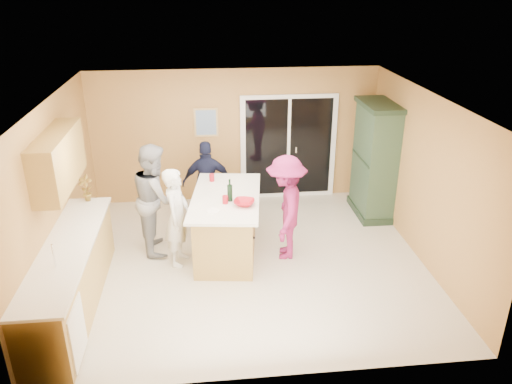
{
  "coord_description": "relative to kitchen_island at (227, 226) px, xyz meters",
  "views": [
    {
      "loc": [
        -0.59,
        -6.8,
        4.17
      ],
      "look_at": [
        0.15,
        0.1,
        1.15
      ],
      "focal_mm": 35.0,
      "sensor_mm": 36.0,
      "label": 1
    }
  ],
  "objects": [
    {
      "name": "ceiling",
      "position": [
        0.3,
        -0.32,
        2.13
      ],
      "size": [
        5.5,
        5.0,
        0.1
      ],
      "primitive_type": "cube",
      "color": "white",
      "rests_on": "wall_back"
    },
    {
      "name": "woman_grey",
      "position": [
        -1.11,
        0.27,
        0.43
      ],
      "size": [
        0.79,
        0.96,
        1.8
      ],
      "primitive_type": "imported",
      "rotation": [
        0.0,
        0.0,
        1.7
      ],
      "color": "gray",
      "rests_on": "floor"
    },
    {
      "name": "tulip_vase",
      "position": [
        -2.15,
        0.21,
        0.67
      ],
      "size": [
        0.25,
        0.19,
        0.42
      ],
      "primitive_type": "imported",
      "rotation": [
        0.0,
        0.0,
        -0.22
      ],
      "color": "#AC3011",
      "rests_on": "left_cabinet_run"
    },
    {
      "name": "kitchen_island",
      "position": [
        0.0,
        0.0,
        0.0
      ],
      "size": [
        1.28,
        2.04,
        1.01
      ],
      "rotation": [
        0.0,
        0.0,
        -0.13
      ],
      "color": "tan",
      "rests_on": "floor"
    },
    {
      "name": "tumbler_near",
      "position": [
        -0.02,
        -0.28,
        0.6
      ],
      "size": [
        0.11,
        0.11,
        0.12
      ],
      "primitive_type": "cylinder",
      "rotation": [
        0.0,
        0.0,
        -0.39
      ],
      "color": "#A8121E",
      "rests_on": "kitchen_island"
    },
    {
      "name": "framed_picture",
      "position": [
        -0.25,
        2.16,
        1.13
      ],
      "size": [
        0.46,
        0.04,
        0.56
      ],
      "color": "tan",
      "rests_on": "wall_back"
    },
    {
      "name": "serving_bowl",
      "position": [
        0.26,
        -0.36,
        0.57
      ],
      "size": [
        0.38,
        0.38,
        0.08
      ],
      "primitive_type": "imported",
      "rotation": [
        0.0,
        0.0,
        -0.24
      ],
      "color": "#A8121E",
      "rests_on": "kitchen_island"
    },
    {
      "name": "floor",
      "position": [
        0.3,
        -0.32,
        -0.47
      ],
      "size": [
        5.5,
        5.5,
        0.0
      ],
      "primitive_type": "plane",
      "color": "beige",
      "rests_on": "ground"
    },
    {
      "name": "sliding_door",
      "position": [
        1.35,
        2.15,
        0.58
      ],
      "size": [
        1.9,
        0.07,
        2.1
      ],
      "color": "white",
      "rests_on": "floor"
    },
    {
      "name": "wine_bottle",
      "position": [
        0.05,
        -0.19,
        0.67
      ],
      "size": [
        0.08,
        0.08,
        0.35
      ],
      "rotation": [
        0.0,
        0.0,
        0.08
      ],
      "color": "black",
      "rests_on": "kitchen_island"
    },
    {
      "name": "tumbler_far",
      "position": [
        -0.2,
        0.64,
        0.6
      ],
      "size": [
        0.1,
        0.1,
        0.12
      ],
      "primitive_type": "cylinder",
      "rotation": [
        0.0,
        0.0,
        -0.17
      ],
      "color": "#A8121E",
      "rests_on": "kitchen_island"
    },
    {
      "name": "woman_white",
      "position": [
        -0.76,
        -0.21,
        0.31
      ],
      "size": [
        0.51,
        0.65,
        1.57
      ],
      "primitive_type": "imported",
      "rotation": [
        0.0,
        0.0,
        1.32
      ],
      "color": "silver",
      "rests_on": "floor"
    },
    {
      "name": "green_hutch",
      "position": [
        2.79,
        1.19,
        0.57
      ],
      "size": [
        0.61,
        1.16,
        2.14
      ],
      "color": "#1D301F",
      "rests_on": "floor"
    },
    {
      "name": "wall_right",
      "position": [
        3.05,
        -0.32,
        0.83
      ],
      "size": [
        0.1,
        5.0,
        2.6
      ],
      "primitive_type": "cube",
      "color": "#EAB760",
      "rests_on": "ground"
    },
    {
      "name": "left_cabinet_run",
      "position": [
        -2.15,
        -1.37,
        -0.01
      ],
      "size": [
        0.65,
        3.05,
        1.24
      ],
      "color": "tan",
      "rests_on": "floor"
    },
    {
      "name": "woman_navy",
      "position": [
        -0.27,
        1.18,
        0.29
      ],
      "size": [
        0.9,
        0.38,
        1.53
      ],
      "primitive_type": "imported",
      "rotation": [
        0.0,
        0.0,
        3.15
      ],
      "color": "#161C31",
      "rests_on": "floor"
    },
    {
      "name": "wall_back",
      "position": [
        0.3,
        2.18,
        0.83
      ],
      "size": [
        5.5,
        0.1,
        2.6
      ],
      "primitive_type": "cube",
      "color": "#EAB760",
      "rests_on": "ground"
    },
    {
      "name": "woman_magenta",
      "position": [
        0.92,
        -0.18,
        0.37
      ],
      "size": [
        0.82,
        1.19,
        1.69
      ],
      "primitive_type": "imported",
      "rotation": [
        0.0,
        0.0,
        -1.76
      ],
      "color": "#8E1F47",
      "rests_on": "floor"
    },
    {
      "name": "upper_cabinets",
      "position": [
        -2.28,
        -0.52,
        1.4
      ],
      "size": [
        0.35,
        1.6,
        0.75
      ],
      "primitive_type": "cube",
      "color": "tan",
      "rests_on": "wall_left"
    },
    {
      "name": "wall_left",
      "position": [
        -2.45,
        -0.32,
        0.83
      ],
      "size": [
        0.1,
        5.0,
        2.6
      ],
      "primitive_type": "cube",
      "color": "#EAB760",
      "rests_on": "ground"
    },
    {
      "name": "white_plate",
      "position": [
        -0.21,
        -0.53,
        0.54
      ],
      "size": [
        0.21,
        0.21,
        0.01
      ],
      "primitive_type": "cylinder",
      "rotation": [
        0.0,
        0.0,
        0.08
      ],
      "color": "white",
      "rests_on": "kitchen_island"
    },
    {
      "name": "wall_front",
      "position": [
        0.3,
        -2.82,
        0.83
      ],
      "size": [
        5.5,
        0.1,
        2.6
      ],
      "primitive_type": "cube",
      "color": "#EAB760",
      "rests_on": "ground"
    }
  ]
}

